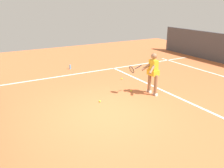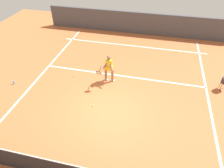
{
  "view_description": "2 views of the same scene",
  "coord_description": "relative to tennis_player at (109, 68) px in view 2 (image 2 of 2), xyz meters",
  "views": [
    {
      "loc": [
        -6.07,
        3.29,
        3.32
      ],
      "look_at": [
        0.41,
        -0.41,
        0.75
      ],
      "focal_mm": 38.95,
      "sensor_mm": 36.0,
      "label": 1
    },
    {
      "loc": [
        -1.6,
        6.32,
        6.68
      ],
      "look_at": [
        0.04,
        -0.61,
        1.11
      ],
      "focal_mm": 32.91,
      "sensor_mm": 36.0,
      "label": 2
    }
  ],
  "objects": [
    {
      "name": "water_bottle",
      "position": [
        4.8,
        1.42,
        -0.73
      ],
      "size": [
        0.07,
        0.07,
        0.24
      ],
      "primitive_type": "cylinder",
      "color": "#4C9EE5",
      "rests_on": "ground"
    },
    {
      "name": "court_back_wall",
      "position": [
        -0.6,
        -6.49,
        -0.04
      ],
      "size": [
        13.87,
        0.24,
        1.61
      ],
      "primitive_type": "cube",
      "color": "#47474C",
      "rests_on": "ground"
    },
    {
      "name": "sideline_right_marking",
      "position": [
        3.84,
        2.22,
        -0.84
      ],
      "size": [
        0.1,
        16.01,
        0.01
      ],
      "primitive_type": "cube",
      "color": "white",
      "rests_on": "ground"
    },
    {
      "name": "tennis_ball_mid",
      "position": [
        2.05,
        0.03,
        -0.81
      ],
      "size": [
        0.07,
        0.07,
        0.07
      ],
      "primitive_type": "sphere",
      "color": "#D1E533",
      "rests_on": "ground"
    },
    {
      "name": "tennis_player",
      "position": [
        0.0,
        0.0,
        0.0
      ],
      "size": [
        0.77,
        0.92,
        1.55
      ],
      "color": "#8C6647",
      "rests_on": "ground"
    },
    {
      "name": "baseline_marking",
      "position": [
        -0.6,
        -4.29,
        -0.84
      ],
      "size": [
        9.87,
        0.1,
        0.01
      ],
      "primitive_type": "cube",
      "color": "white",
      "rests_on": "ground"
    },
    {
      "name": "service_line_marking",
      "position": [
        -0.6,
        -0.61,
        -0.84
      ],
      "size": [
        8.87,
        0.1,
        0.01
      ],
      "primitive_type": "cube",
      "color": "white",
      "rests_on": "ground"
    },
    {
      "name": "ground_plane",
      "position": [
        -0.6,
        2.22,
        -0.85
      ],
      "size": [
        23.41,
        23.41,
        0.0
      ],
      "primitive_type": "plane",
      "color": "#C66638"
    },
    {
      "name": "tennis_ball_far",
      "position": [
        0.56,
        0.52,
        -0.81
      ],
      "size": [
        0.07,
        0.07,
        0.07
      ],
      "primitive_type": "sphere",
      "color": "#D1E533",
      "rests_on": "ground"
    },
    {
      "name": "sideline_left_marking",
      "position": [
        -5.03,
        2.22,
        -0.84
      ],
      "size": [
        0.1,
        16.01,
        0.01
      ],
      "primitive_type": "cube",
      "color": "white",
      "rests_on": "ground"
    },
    {
      "name": "tennis_ball_near",
      "position": [
        0.25,
        2.04,
        -0.81
      ],
      "size": [
        0.07,
        0.07,
        0.07
      ],
      "primitive_type": "sphere",
      "color": "#D1E533",
      "rests_on": "ground"
    }
  ]
}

